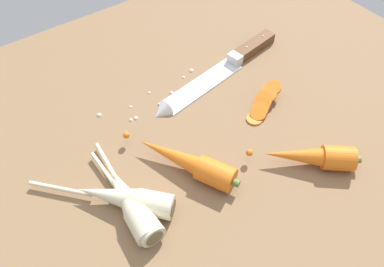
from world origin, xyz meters
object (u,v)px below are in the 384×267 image
object	(u,v)px
chefs_knife	(216,73)
parsnip_mid_left	(124,198)
carrot_slice_stack	(264,102)
whole_carrot_second	(312,157)
whole_carrot	(188,162)
parsnip_front	(131,206)
parsnip_mid_right	(130,202)

from	to	relation	value
chefs_knife	parsnip_mid_left	world-z (taller)	parsnip_mid_left
chefs_knife	carrot_slice_stack	bearing A→B (deg)	-81.85
chefs_knife	whole_carrot_second	world-z (taller)	whole_carrot_second
whole_carrot	parsnip_front	world-z (taller)	whole_carrot
parsnip_front	carrot_slice_stack	world-z (taller)	parsnip_front
parsnip_mid_left	whole_carrot_second	bearing A→B (deg)	-21.03
whole_carrot_second	whole_carrot	bearing A→B (deg)	147.43
whole_carrot_second	carrot_slice_stack	bearing A→B (deg)	79.18
chefs_knife	whole_carrot	size ratio (longest dim) A/B	1.72
whole_carrot	whole_carrot_second	size ratio (longest dim) A/B	1.33
whole_carrot_second	parsnip_front	size ratio (longest dim) A/B	0.74
parsnip_front	carrot_slice_stack	xyz separation A→B (cm)	(32.11, 5.23, -0.64)
whole_carrot	parsnip_mid_right	world-z (taller)	whole_carrot
chefs_knife	parsnip_front	distance (cm)	35.13
parsnip_front	whole_carrot_second	bearing A→B (deg)	-18.12
chefs_knife	parsnip_mid_left	xyz separation A→B (cm)	(-30.54, -15.93, 1.33)
whole_carrot_second	parsnip_front	distance (cm)	30.81
whole_carrot	carrot_slice_stack	size ratio (longest dim) A/B	1.99
whole_carrot_second	parsnip_mid_left	bearing A→B (deg)	158.97
chefs_knife	parsnip_mid_right	distance (cm)	34.67
parsnip_mid_right	parsnip_front	bearing A→B (deg)	-107.99
parsnip_mid_right	carrot_slice_stack	size ratio (longest dim) A/B	2.08
whole_carrot	parsnip_front	bearing A→B (deg)	-172.21
whole_carrot_second	chefs_knife	bearing A→B (deg)	87.80
parsnip_mid_left	parsnip_mid_right	bearing A→B (deg)	-70.91
parsnip_mid_left	carrot_slice_stack	distance (cm)	32.52
parsnip_mid_right	chefs_knife	bearing A→B (deg)	29.57
whole_carrot	carrot_slice_stack	bearing A→B (deg)	10.10
chefs_knife	parsnip_mid_right	bearing A→B (deg)	-150.43
whole_carrot	carrot_slice_stack	world-z (taller)	whole_carrot
whole_carrot_second	parsnip_mid_right	xyz separation A→B (cm)	(-29.09, 10.17, -0.12)
chefs_knife	parsnip_mid_right	xyz separation A→B (cm)	(-30.13, -17.10, 1.33)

